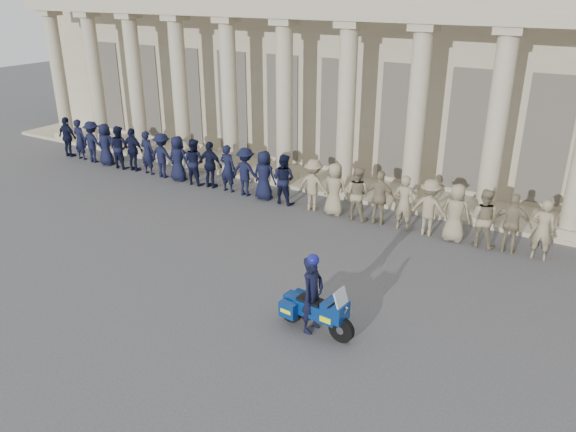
% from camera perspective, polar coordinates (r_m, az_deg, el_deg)
% --- Properties ---
extents(ground, '(90.00, 90.00, 0.00)m').
position_cam_1_polar(ground, '(14.57, -3.68, -8.20)').
color(ground, '#474749').
rests_on(ground, ground).
extents(building, '(40.00, 12.50, 9.00)m').
position_cam_1_polar(building, '(26.16, 15.36, 15.38)').
color(building, tan).
rests_on(building, ground).
extents(officer_rank, '(21.22, 0.70, 1.85)m').
position_cam_1_polar(officer_rank, '(21.05, -4.05, 4.46)').
color(officer_rank, black).
rests_on(officer_rank, ground).
extents(motorcycle, '(2.01, 0.84, 1.29)m').
position_cam_1_polar(motorcycle, '(12.97, 2.89, -9.53)').
color(motorcycle, black).
rests_on(motorcycle, ground).
extents(rider, '(0.50, 0.71, 1.94)m').
position_cam_1_polar(rider, '(12.81, 2.50, -7.85)').
color(rider, black).
rests_on(rider, ground).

